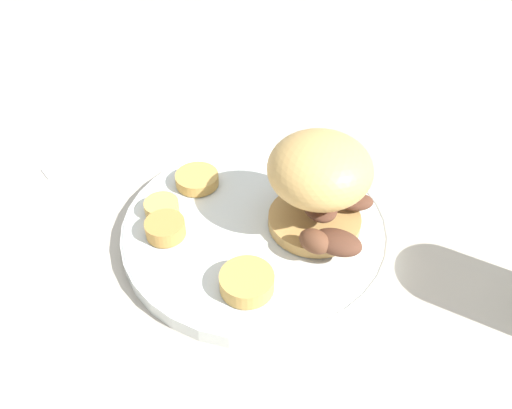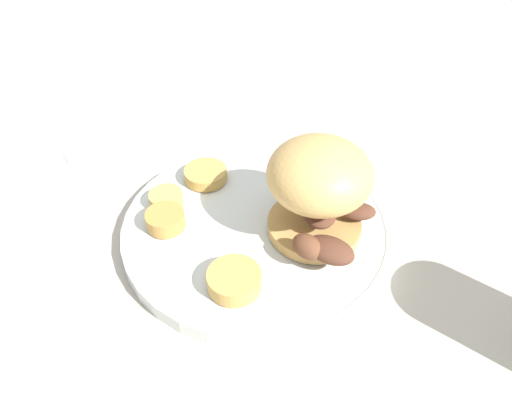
{
  "view_description": "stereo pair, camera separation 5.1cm",
  "coord_description": "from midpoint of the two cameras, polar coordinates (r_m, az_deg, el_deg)",
  "views": [
    {
      "loc": [
        0.26,
        -0.27,
        0.39
      ],
      "look_at": [
        0.0,
        0.0,
        0.04
      ],
      "focal_mm": 35.0,
      "sensor_mm": 36.0,
      "label": 1
    },
    {
      "loc": [
        0.29,
        -0.24,
        0.39
      ],
      "look_at": [
        0.0,
        0.0,
        0.04
      ],
      "focal_mm": 35.0,
      "sensor_mm": 36.0,
      "label": 2
    }
  ],
  "objects": [
    {
      "name": "sandwich",
      "position": [
        0.48,
        10.25,
        1.82
      ],
      "size": [
        0.13,
        0.11,
        0.11
      ],
      "color": "tan",
      "rests_on": "dinner_plate"
    },
    {
      "name": "potato_round_3",
      "position": [
        0.52,
        -7.58,
        -1.84
      ],
      "size": [
        0.04,
        0.04,
        0.02
      ],
      "primitive_type": "cylinder",
      "color": "#BC8942",
      "rests_on": "dinner_plate"
    },
    {
      "name": "potato_round_1",
      "position": [
        0.46,
        0.67,
        -8.8
      ],
      "size": [
        0.05,
        0.05,
        0.02
      ],
      "primitive_type": "cylinder",
      "color": "tan",
      "rests_on": "dinner_plate"
    },
    {
      "name": "potato_round_2",
      "position": [
        0.54,
        -7.63,
        0.53
      ],
      "size": [
        0.04,
        0.04,
        0.01
      ],
      "primitive_type": "cylinder",
      "color": "tan",
      "rests_on": "dinner_plate"
    },
    {
      "name": "ground_plane",
      "position": [
        0.54,
        2.7,
        -3.56
      ],
      "size": [
        4.0,
        4.0,
        0.0
      ],
      "primitive_type": "plane",
      "color": "#B2A899"
    },
    {
      "name": "fork",
      "position": [
        0.68,
        -13.44,
        6.97
      ],
      "size": [
        0.04,
        0.15,
        0.0
      ],
      "color": "silver",
      "rests_on": "ground_plane"
    },
    {
      "name": "dinner_plate",
      "position": [
        0.53,
        2.74,
        -2.78
      ],
      "size": [
        0.28,
        0.28,
        0.02
      ],
      "color": "silver",
      "rests_on": "ground_plane"
    },
    {
      "name": "potato_round_0",
      "position": [
        0.58,
        -2.99,
        3.48
      ],
      "size": [
        0.05,
        0.05,
        0.01
      ],
      "primitive_type": "cylinder",
      "color": "tan",
      "rests_on": "dinner_plate"
    }
  ]
}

